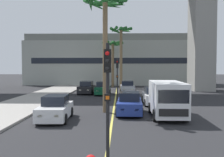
# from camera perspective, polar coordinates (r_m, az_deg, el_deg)

# --- Properties ---
(lane_stripe_center) EXTENTS (0.14, 56.00, 0.01)m
(lane_stripe_center) POSITION_cam_1_polar(r_m,az_deg,el_deg) (27.44, 0.62, -4.59)
(lane_stripe_center) COLOR #DBCC4C
(lane_stripe_center) RESTS_ON ground
(pier_building_backdrop) EXTENTS (33.38, 8.04, 9.08)m
(pier_building_backdrop) POSITION_cam_1_polar(r_m,az_deg,el_deg) (52.17, 1.15, 3.75)
(pier_building_backdrop) COLOR #ADB2A8
(pier_building_backdrop) RESTS_ON ground
(car_queue_front) EXTENTS (1.95, 4.16, 1.56)m
(car_queue_front) POSITION_cam_1_polar(r_m,az_deg,el_deg) (19.97, 3.60, -5.22)
(car_queue_front) COLOR navy
(car_queue_front) RESTS_ON ground
(car_queue_second) EXTENTS (1.86, 4.11, 1.56)m
(car_queue_second) POSITION_cam_1_polar(r_m,az_deg,el_deg) (25.07, 8.48, -3.65)
(car_queue_second) COLOR white
(car_queue_second) RESTS_ON ground
(car_queue_third) EXTENTS (1.92, 4.15, 1.56)m
(car_queue_third) POSITION_cam_1_polar(r_m,az_deg,el_deg) (34.43, -5.23, -1.94)
(car_queue_third) COLOR black
(car_queue_third) RESTS_ON ground
(car_queue_fourth) EXTENTS (1.88, 4.12, 1.56)m
(car_queue_fourth) POSITION_cam_1_polar(r_m,az_deg,el_deg) (34.98, 3.16, -1.86)
(car_queue_fourth) COLOR #B7BABF
(car_queue_fourth) RESTS_ON ground
(car_queue_fifth) EXTENTS (1.86, 4.12, 1.56)m
(car_queue_fifth) POSITION_cam_1_polar(r_m,az_deg,el_deg) (33.22, -1.92, -2.09)
(car_queue_fifth) COLOR #0C4728
(car_queue_fifth) RESTS_ON ground
(car_queue_sixth) EXTENTS (1.94, 4.15, 1.56)m
(car_queue_sixth) POSITION_cam_1_polar(r_m,az_deg,el_deg) (18.06, -11.50, -6.10)
(car_queue_sixth) COLOR white
(car_queue_sixth) RESTS_ON ground
(delivery_van) EXTENTS (2.23, 5.28, 2.36)m
(delivery_van) POSITION_cam_1_polar(r_m,az_deg,el_deg) (19.04, 11.19, -3.94)
(delivery_van) COLOR white
(delivery_van) RESTS_ON ground
(traffic_light_median_near) EXTENTS (0.24, 0.37, 4.20)m
(traffic_light_median_near) POSITION_cam_1_polar(r_m,az_deg,el_deg) (9.21, -0.90, -1.91)
(traffic_light_median_near) COLOR black
(traffic_light_median_near) RESTS_ON ground
(traffic_light_median_far) EXTENTS (0.24, 0.37, 4.20)m
(traffic_light_median_far) POSITION_cam_1_polar(r_m,az_deg,el_deg) (27.33, 1.09, 1.08)
(traffic_light_median_far) COLOR black
(traffic_light_median_far) RESTS_ON ground
(palm_tree_near_median) EXTENTS (3.36, 3.36, 8.61)m
(palm_tree_near_median) POSITION_cam_1_polar(r_m,az_deg,el_deg) (20.78, -1.31, 12.78)
(palm_tree_near_median) COLOR brown
(palm_tree_near_median) RESTS_ON ground
(palm_tree_mid_median) EXTENTS (3.45, 3.49, 7.50)m
(palm_tree_mid_median) POSITION_cam_1_polar(r_m,az_deg,el_deg) (45.28, 0.14, 6.02)
(palm_tree_mid_median) COLOR brown
(palm_tree_mid_median) RESTS_ON ground
(palm_tree_far_median) EXTENTS (3.23, 3.27, 8.95)m
(palm_tree_far_median) POSITION_cam_1_polar(r_m,az_deg,el_deg) (39.49, 1.86, 7.97)
(palm_tree_far_median) COLOR brown
(palm_tree_far_median) RESTS_ON ground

